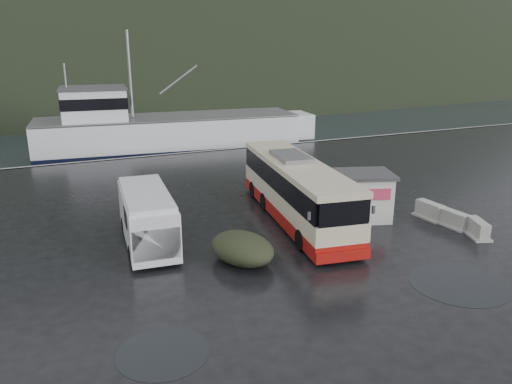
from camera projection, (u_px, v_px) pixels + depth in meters
name	position (u px, v px, depth m)	size (l,w,h in m)	color
ground	(281.00, 244.00, 22.18)	(160.00, 160.00, 0.00)	black
harbor_water	(76.00, 79.00, 118.62)	(300.00, 180.00, 0.02)	black
quay_edge	(169.00, 154.00, 39.71)	(160.00, 0.60, 1.50)	#999993
headland	(73.00, 59.00, 245.19)	(780.00, 540.00, 570.00)	black
coach_bus	(296.00, 219.00, 25.24)	(2.86, 11.33, 3.20)	beige
white_van	(149.00, 244.00, 22.19)	(2.05, 5.96, 2.49)	silver
waste_bin_left	(346.00, 254.00, 21.14)	(0.95, 0.95, 1.32)	#116427
waste_bin_right	(345.00, 225.00, 24.46)	(0.99, 0.99, 1.38)	#116427
dome_tent	(242.00, 262.00, 20.39)	(2.18, 3.05, 1.20)	#262B1A
ticket_kiosk	(359.00, 218.00, 25.38)	(3.09, 2.34, 2.41)	silver
jersey_barrier_a	(477.00, 236.00, 23.05)	(0.79, 1.57, 0.79)	#999993
jersey_barrier_b	(454.00, 227.00, 24.22)	(0.78, 1.55, 0.78)	#999993
jersey_barrier_c	(429.00, 218.00, 25.42)	(0.83, 1.66, 0.83)	#999993
fishing_trawler	(170.00, 138.00, 46.21)	(27.69, 6.06, 11.07)	silver
puddles	(368.00, 305.00, 17.06)	(14.30, 3.63, 0.01)	black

